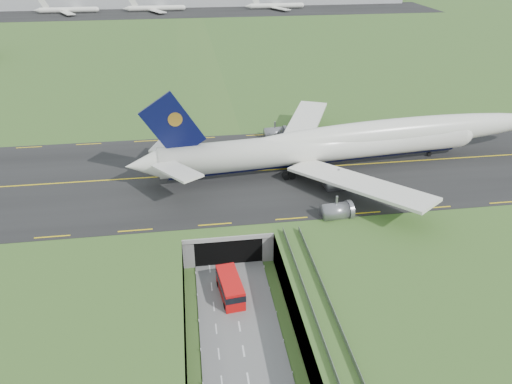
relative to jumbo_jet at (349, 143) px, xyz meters
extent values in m
plane|color=#325D25|center=(-29.03, -32.94, -11.53)|extent=(900.00, 900.00, 0.00)
cube|color=gray|center=(-29.03, -32.94, -8.53)|extent=(800.00, 800.00, 6.00)
cube|color=slate|center=(-29.03, -40.44, -11.43)|extent=(12.00, 75.00, 0.20)
cube|color=black|center=(-29.03, 0.06, -5.44)|extent=(800.00, 44.00, 0.18)
cube|color=gray|center=(-29.03, -13.94, -6.03)|extent=(16.00, 22.00, 1.00)
cube|color=gray|center=(-36.03, -13.94, -8.53)|extent=(2.00, 22.00, 6.00)
cube|color=gray|center=(-22.03, -13.94, -8.53)|extent=(2.00, 22.00, 6.00)
cube|color=black|center=(-29.03, -18.94, -9.03)|extent=(12.00, 12.00, 5.00)
cube|color=#A8A8A3|center=(-29.03, -24.99, -5.93)|extent=(17.00, 0.50, 0.80)
cube|color=#A8A8A3|center=(-18.03, -51.44, -5.73)|extent=(3.00, 53.00, 0.50)
cube|color=gray|center=(-19.43, -51.44, -4.98)|extent=(0.06, 53.00, 1.00)
cube|color=gray|center=(-16.63, -51.44, -4.98)|extent=(0.06, 53.00, 1.00)
cylinder|color=#A8A8A3|center=(-18.03, -48.94, -8.73)|extent=(0.90, 0.90, 5.60)
cylinder|color=#A8A8A3|center=(-18.03, -36.94, -8.73)|extent=(0.90, 0.90, 5.60)
cylinder|color=white|center=(-6.88, -0.71, -0.30)|extent=(68.98, 13.49, 6.46)
sphere|color=white|center=(27.28, 2.82, -0.30)|extent=(6.95, 6.95, 6.34)
cone|color=white|center=(-44.05, -4.55, -0.30)|extent=(7.66, 6.84, 6.14)
ellipsoid|color=white|center=(11.57, 1.20, 1.16)|extent=(75.30, 13.64, 6.79)
ellipsoid|color=black|center=(26.28, 2.72, 0.51)|extent=(4.79, 3.28, 2.26)
cylinder|color=black|center=(-6.88, -0.71, -2.82)|extent=(65.18, 9.41, 2.72)
cube|color=white|center=(-6.53, 15.57, -1.31)|extent=(18.81, 30.52, 2.72)
cube|color=white|center=(-38.80, 3.61, 1.22)|extent=(8.39, 12.01, 1.04)
cube|color=white|center=(-3.21, -16.58, -1.31)|extent=(23.48, 28.67, 2.72)
cube|color=white|center=(-37.24, -11.47, 1.22)|extent=(9.97, 11.76, 1.04)
cube|color=black|center=(-37.52, -3.88, 7.28)|extent=(12.84, 1.92, 14.29)
cylinder|color=gold|center=(-37.02, -3.83, 8.79)|extent=(2.89, 0.99, 2.83)
cylinder|color=slate|center=(-7.13, 8.91, -4.44)|extent=(5.57, 3.86, 3.33)
cylinder|color=slate|center=(-12.97, 18.97, -4.44)|extent=(5.57, 3.86, 3.33)
cylinder|color=slate|center=(-5.16, -10.18, -4.44)|extent=(5.57, 3.86, 3.33)
cylinder|color=slate|center=(-8.82, -21.22, -4.44)|extent=(5.57, 3.86, 3.33)
cylinder|color=black|center=(20.45, 2.11, -4.79)|extent=(1.16, 0.62, 1.11)
cube|color=black|center=(-11.40, -1.18, -4.64)|extent=(6.76, 7.66, 1.41)
cube|color=red|center=(-29.63, -33.62, -9.64)|extent=(4.08, 8.74, 3.37)
cube|color=black|center=(-29.63, -33.62, -8.97)|extent=(4.16, 8.85, 1.12)
cube|color=black|center=(-29.63, -33.62, -11.05)|extent=(3.80, 8.15, 0.56)
cylinder|color=black|center=(-30.77, -36.58, -10.91)|extent=(0.51, 1.05, 1.01)
cylinder|color=black|center=(-31.41, -30.99, -10.91)|extent=(0.51, 1.05, 1.01)
cylinder|color=black|center=(-27.86, -36.25, -10.91)|extent=(0.51, 1.05, 1.01)
cylinder|color=black|center=(-28.50, -30.66, -10.91)|extent=(0.51, 1.05, 1.01)
cube|color=black|center=(-29.03, 237.06, -5.39)|extent=(320.00, 50.00, 0.08)
cylinder|color=white|center=(-102.87, 242.06, -3.35)|extent=(34.00, 3.20, 3.20)
cylinder|color=white|center=(-49.18, 242.06, -3.35)|extent=(34.00, 3.20, 3.20)
cylinder|color=white|center=(28.29, 242.06, -3.35)|extent=(34.00, 3.20, 3.20)
camera|label=1|loc=(-34.75, -97.37, 41.63)|focal=35.00mm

